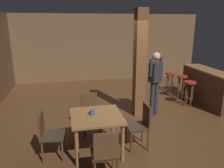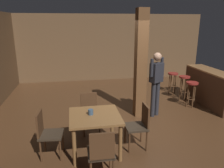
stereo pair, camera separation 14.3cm
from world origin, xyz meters
name	(u,v)px [view 1 (the left image)]	position (x,y,z in m)	size (l,w,h in m)	color
ground_plane	(144,122)	(0.00, 0.00, 0.00)	(10.80, 10.80, 0.00)	#422816
wall_back	(109,48)	(0.00, 4.50, 1.40)	(8.00, 0.10, 2.80)	brown
pillar	(140,64)	(0.00, 0.48, 1.40)	(0.28, 0.28, 2.80)	brown
dining_table	(97,121)	(-1.37, -1.06, 0.64)	(0.96, 0.96, 0.76)	brown
chair_east	(141,124)	(-0.48, -1.07, 0.51)	(0.42, 0.42, 0.89)	#2D2319
chair_south	(105,152)	(-1.36, -1.91, 0.51)	(0.43, 0.43, 0.89)	#2D2319
chair_west	(48,133)	(-2.26, -1.07, 0.51)	(0.46, 0.46, 0.89)	#2D2319
chair_north	(90,111)	(-1.40, -0.22, 0.51)	(0.45, 0.45, 0.89)	#2D2319
napkin_cup	(92,112)	(-1.44, -1.02, 0.82)	(0.10, 0.10, 0.10)	#33475B
standing_person	(155,80)	(0.40, 0.35, 1.00)	(0.45, 0.33, 1.72)	black
bar_counter	(205,87)	(2.29, 0.87, 0.54)	(0.56, 2.07, 1.06)	brown
bar_stool_near	(190,88)	(1.70, 0.77, 0.57)	(0.35, 0.35, 0.77)	maroon
bar_stool_mid	(182,82)	(1.78, 1.38, 0.59)	(0.34, 0.34, 0.80)	maroon
bar_stool_far	(170,77)	(1.76, 2.17, 0.55)	(0.36, 0.36, 0.73)	maroon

